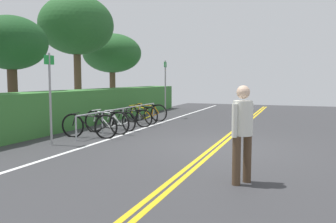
{
  "coord_description": "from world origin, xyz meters",
  "views": [
    {
      "loc": [
        -8.87,
        -1.94,
        1.76
      ],
      "look_at": [
        2.54,
        2.32,
        0.63
      ],
      "focal_mm": 37.2,
      "sensor_mm": 36.0,
      "label": 1
    }
  ],
  "objects_px": {
    "tree_far_right": "(76,26)",
    "bike_rack": "(123,113)",
    "bicycle_0": "(89,126)",
    "bicycle_3": "(131,118)",
    "sign_post_far": "(165,84)",
    "bicycle_1": "(107,122)",
    "bicycle_4": "(141,115)",
    "tree_extra": "(112,54)",
    "bicycle_5": "(148,112)",
    "pedestrian": "(243,128)",
    "tree_mid": "(11,44)",
    "sign_post_near": "(50,91)",
    "bicycle_2": "(118,120)"
  },
  "relations": [
    {
      "from": "bike_rack",
      "to": "tree_extra",
      "type": "height_order",
      "value": "tree_extra"
    },
    {
      "from": "tree_mid",
      "to": "tree_far_right",
      "type": "height_order",
      "value": "tree_far_right"
    },
    {
      "from": "bicycle_0",
      "to": "bicycle_1",
      "type": "distance_m",
      "value": 0.93
    },
    {
      "from": "bicycle_1",
      "to": "bicycle_5",
      "type": "height_order",
      "value": "bicycle_1"
    },
    {
      "from": "bicycle_2",
      "to": "tree_far_right",
      "type": "bearing_deg",
      "value": 51.08
    },
    {
      "from": "bike_rack",
      "to": "bicycle_0",
      "type": "xyz_separation_m",
      "value": [
        -2.28,
        -0.06,
        -0.19
      ]
    },
    {
      "from": "bicycle_4",
      "to": "pedestrian",
      "type": "relative_size",
      "value": 1.04
    },
    {
      "from": "tree_mid",
      "to": "bicycle_2",
      "type": "bearing_deg",
      "value": -79.68
    },
    {
      "from": "bicycle_3",
      "to": "bicycle_4",
      "type": "bearing_deg",
      "value": 2.88
    },
    {
      "from": "bike_rack",
      "to": "bicycle_4",
      "type": "height_order",
      "value": "bike_rack"
    },
    {
      "from": "bicycle_4",
      "to": "sign_post_near",
      "type": "distance_m",
      "value": 5.2
    },
    {
      "from": "bicycle_1",
      "to": "tree_extra",
      "type": "relative_size",
      "value": 0.41
    },
    {
      "from": "pedestrian",
      "to": "bicycle_2",
      "type": "bearing_deg",
      "value": 45.69
    },
    {
      "from": "bicycle_1",
      "to": "pedestrian",
      "type": "xyz_separation_m",
      "value": [
        -3.99,
        -4.95,
        0.58
      ]
    },
    {
      "from": "tree_far_right",
      "to": "bike_rack",
      "type": "bearing_deg",
      "value": -125.01
    },
    {
      "from": "bicycle_1",
      "to": "bicycle_3",
      "type": "relative_size",
      "value": 1.04
    },
    {
      "from": "bike_rack",
      "to": "bicycle_5",
      "type": "relative_size",
      "value": 3.39
    },
    {
      "from": "bicycle_4",
      "to": "bicycle_0",
      "type": "bearing_deg",
      "value": -179.78
    },
    {
      "from": "sign_post_far",
      "to": "tree_far_right",
      "type": "relative_size",
      "value": 0.46
    },
    {
      "from": "bicycle_1",
      "to": "tree_extra",
      "type": "xyz_separation_m",
      "value": [
        8.01,
        4.29,
        2.86
      ]
    },
    {
      "from": "bicycle_5",
      "to": "bike_rack",
      "type": "bearing_deg",
      "value": -179.77
    },
    {
      "from": "bicycle_0",
      "to": "tree_mid",
      "type": "bearing_deg",
      "value": 74.11
    },
    {
      "from": "bicycle_4",
      "to": "tree_mid",
      "type": "distance_m",
      "value": 5.46
    },
    {
      "from": "bike_rack",
      "to": "pedestrian",
      "type": "distance_m",
      "value": 7.36
    },
    {
      "from": "bicycle_0",
      "to": "bicycle_4",
      "type": "relative_size",
      "value": 1.07
    },
    {
      "from": "tree_mid",
      "to": "tree_extra",
      "type": "bearing_deg",
      "value": 1.77
    },
    {
      "from": "bicycle_2",
      "to": "bicycle_5",
      "type": "distance_m",
      "value": 2.71
    },
    {
      "from": "sign_post_near",
      "to": "bike_rack",
      "type": "bearing_deg",
      "value": -3.64
    },
    {
      "from": "bike_rack",
      "to": "sign_post_far",
      "type": "distance_m",
      "value": 3.71
    },
    {
      "from": "bicycle_2",
      "to": "tree_extra",
      "type": "distance_m",
      "value": 8.73
    },
    {
      "from": "tree_far_right",
      "to": "tree_mid",
      "type": "bearing_deg",
      "value": 176.72
    },
    {
      "from": "bicycle_5",
      "to": "sign_post_near",
      "type": "relative_size",
      "value": 0.7
    },
    {
      "from": "tree_extra",
      "to": "bicycle_5",
      "type": "bearing_deg",
      "value": -136.33
    },
    {
      "from": "bike_rack",
      "to": "tree_extra",
      "type": "bearing_deg",
      "value": 32.13
    },
    {
      "from": "sign_post_far",
      "to": "pedestrian",
      "type": "bearing_deg",
      "value": -151.75
    },
    {
      "from": "bicycle_4",
      "to": "tree_far_right",
      "type": "distance_m",
      "value": 5.53
    },
    {
      "from": "bicycle_4",
      "to": "tree_extra",
      "type": "height_order",
      "value": "tree_extra"
    },
    {
      "from": "bicycle_1",
      "to": "bicycle_5",
      "type": "bearing_deg",
      "value": 1.88
    },
    {
      "from": "bicycle_1",
      "to": "tree_extra",
      "type": "distance_m",
      "value": 9.53
    },
    {
      "from": "bike_rack",
      "to": "bicycle_4",
      "type": "relative_size",
      "value": 3.35
    },
    {
      "from": "bicycle_4",
      "to": "bike_rack",
      "type": "bearing_deg",
      "value": 178.12
    },
    {
      "from": "bicycle_1",
      "to": "tree_far_right",
      "type": "distance_m",
      "value": 6.72
    },
    {
      "from": "bicycle_4",
      "to": "pedestrian",
      "type": "bearing_deg",
      "value": -143.51
    },
    {
      "from": "bike_rack",
      "to": "pedestrian",
      "type": "relative_size",
      "value": 3.48
    },
    {
      "from": "bicycle_0",
      "to": "tree_extra",
      "type": "bearing_deg",
      "value": 25.4
    },
    {
      "from": "bicycle_4",
      "to": "sign_post_far",
      "type": "height_order",
      "value": "sign_post_far"
    },
    {
      "from": "tree_extra",
      "to": "pedestrian",
      "type": "bearing_deg",
      "value": -142.38
    },
    {
      "from": "bicycle_3",
      "to": "bicycle_4",
      "type": "xyz_separation_m",
      "value": [
        0.99,
        0.05,
        0.02
      ]
    },
    {
      "from": "bicycle_2",
      "to": "bicycle_4",
      "type": "height_order",
      "value": "bicycle_4"
    },
    {
      "from": "bicycle_3",
      "to": "sign_post_far",
      "type": "distance_m",
      "value": 3.34
    }
  ]
}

